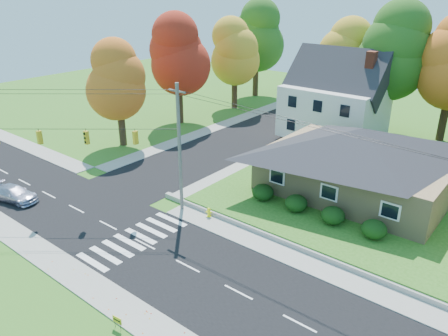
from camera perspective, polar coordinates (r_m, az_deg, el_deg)
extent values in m
plane|color=#3D7923|center=(30.60, -10.31, -9.78)|extent=(120.00, 120.00, 0.00)
cube|color=black|center=(30.59, -10.31, -9.76)|extent=(90.00, 8.00, 0.02)
cube|color=black|center=(53.34, 5.09, 4.99)|extent=(8.00, 44.00, 0.02)
cube|color=#9C9A90|center=(33.51, -3.88, -6.25)|extent=(90.00, 2.00, 0.08)
cube|color=#9C9A90|center=(28.23, -18.13, -13.68)|extent=(90.00, 2.00, 0.08)
cube|color=#3D7923|center=(41.24, 25.77, -2.48)|extent=(30.00, 30.00, 0.50)
cube|color=tan|center=(37.31, 16.95, -0.57)|extent=(14.00, 10.00, 3.20)
pyramid|color=#26262B|center=(36.37, 17.44, 3.33)|extent=(14.60, 10.60, 2.20)
cube|color=silver|center=(50.36, 14.13, 7.21)|extent=(10.00, 8.00, 5.60)
pyramid|color=#26262B|center=(49.48, 14.58, 11.67)|extent=(10.40, 8.40, 2.40)
cube|color=brown|center=(48.58, 18.10, 8.65)|extent=(0.90, 0.90, 9.60)
ellipsoid|color=#163A10|center=(34.71, 5.12, -3.16)|extent=(1.70, 1.70, 1.27)
ellipsoid|color=#163A10|center=(33.33, 9.40, -4.56)|extent=(1.70, 1.70, 1.27)
ellipsoid|color=#163A10|center=(32.18, 14.04, -6.03)|extent=(1.70, 1.70, 1.27)
ellipsoid|color=#163A10|center=(31.27, 19.01, -7.56)|extent=(1.70, 1.70, 1.27)
cylinder|color=#666059|center=(32.51, -5.82, 2.38)|extent=(0.26, 0.26, 10.00)
cube|color=#666059|center=(31.25, -6.15, 9.96)|extent=(1.60, 0.12, 0.12)
cube|color=gold|center=(34.81, -22.94, 3.69)|extent=(0.26, 0.34, 1.00)
cube|color=gold|center=(33.60, -17.52, 3.81)|extent=(0.34, 0.26, 1.00)
cube|color=gold|center=(32.69, -11.49, 3.91)|extent=(0.26, 0.34, 1.00)
cylinder|color=black|center=(33.91, -20.11, 4.80)|extent=(13.02, 10.43, 0.04)
cylinder|color=#3F2A19|center=(56.49, 14.95, 8.69)|extent=(0.80, 0.80, 5.40)
sphere|color=gold|center=(55.71, 15.36, 12.57)|extent=(6.72, 6.72, 6.72)
sphere|color=gold|center=(55.46, 15.55, 14.28)|extent=(5.91, 5.91, 5.91)
sphere|color=gold|center=(55.25, 15.74, 15.99)|extent=(5.11, 5.11, 5.11)
cylinder|color=#3F2A19|center=(53.39, 20.41, 7.73)|extent=(0.86, 0.86, 6.30)
sphere|color=#2C631B|center=(52.50, 21.10, 12.51)|extent=(7.84, 7.84, 7.84)
sphere|color=#2C631B|center=(52.23, 21.41, 14.61)|extent=(6.90, 6.90, 6.90)
sphere|color=#2C631B|center=(52.03, 21.73, 16.73)|extent=(5.96, 5.96, 5.96)
cylinder|color=#3F2A19|center=(52.90, 26.84, 6.30)|extent=(0.83, 0.83, 5.85)
cylinder|color=#3F2A19|center=(48.67, -13.23, 5.75)|extent=(0.77, 0.77, 4.95)
sphere|color=orange|center=(47.78, -13.62, 9.84)|extent=(6.16, 6.16, 6.16)
sphere|color=orange|center=(47.47, -13.79, 11.65)|extent=(5.42, 5.42, 5.42)
sphere|color=orange|center=(47.21, -13.97, 13.48)|extent=(4.68, 4.68, 4.68)
cylinder|color=#3F2A19|center=(55.66, -5.82, 8.85)|extent=(0.83, 0.83, 5.85)
sphere|color=#A92615|center=(54.80, -6.00, 13.13)|extent=(7.28, 7.28, 7.28)
sphere|color=#A92615|center=(54.52, -6.08, 15.02)|extent=(6.41, 6.41, 6.41)
sphere|color=#A92615|center=(54.30, -6.17, 16.92)|extent=(5.53, 5.53, 5.53)
cylinder|color=#3F2A19|center=(62.41, 1.38, 10.28)|extent=(0.80, 0.80, 5.40)
sphere|color=gold|center=(61.67, 1.42, 13.82)|extent=(6.72, 6.72, 6.72)
sphere|color=gold|center=(61.43, 1.43, 15.36)|extent=(5.91, 5.91, 5.91)
sphere|color=gold|center=(61.23, 1.45, 16.92)|extent=(5.11, 5.11, 5.11)
cylinder|color=#3F2A19|center=(69.80, 4.16, 11.96)|extent=(0.86, 0.86, 6.30)
sphere|color=#2C631B|center=(69.09, 4.27, 15.66)|extent=(7.84, 7.84, 7.84)
sphere|color=#2C631B|center=(68.87, 4.32, 17.28)|extent=(6.90, 6.90, 6.90)
sphere|color=#2C631B|center=(68.71, 4.37, 18.91)|extent=(5.96, 5.96, 5.96)
imported|color=silver|center=(39.36, -25.73, -3.03)|extent=(4.52, 2.60, 1.23)
imported|color=white|center=(59.64, 9.48, 7.46)|extent=(2.89, 4.80, 1.50)
cylinder|color=#FDFC0D|center=(33.32, -1.98, -6.37)|extent=(0.36, 0.36, 0.10)
cylinder|color=#FDFC0D|center=(33.17, -1.99, -5.92)|extent=(0.24, 0.24, 0.55)
sphere|color=#FDFC0D|center=(33.02, -2.00, -5.42)|extent=(0.26, 0.26, 0.26)
cylinder|color=#FDFC0D|center=(33.13, -1.99, -5.77)|extent=(0.45, 0.30, 0.12)
cylinder|color=black|center=(24.47, -14.06, -19.03)|extent=(0.02, 0.02, 0.50)
cylinder|color=black|center=(24.20, -13.38, -19.52)|extent=(0.02, 0.02, 0.50)
cube|color=yellow|center=(24.14, -13.79, -18.74)|extent=(0.60, 0.10, 0.40)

